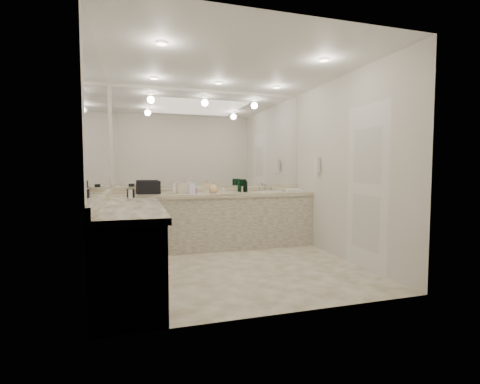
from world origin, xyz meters
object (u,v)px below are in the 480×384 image
object	(u,v)px
black_toiletry_bag	(148,187)
hand_towel	(294,190)
cream_cosmetic_case	(187,188)
sink	(270,192)
wall_phone	(317,165)
soap_bottle_a	(174,187)
soap_bottle_c	(213,187)
soap_bottle_b	(191,187)

from	to	relation	value
black_toiletry_bag	hand_towel	xyz separation A→B (m)	(2.40, -0.14, -0.08)
cream_cosmetic_case	hand_towel	size ratio (longest dim) A/B	1.00
sink	wall_phone	world-z (taller)	wall_phone
wall_phone	black_toiletry_bag	xyz separation A→B (m)	(-2.60, 0.57, -0.35)
cream_cosmetic_case	hand_towel	bearing A→B (deg)	7.61
black_toiletry_bag	soap_bottle_a	world-z (taller)	soap_bottle_a
sink	cream_cosmetic_case	bearing A→B (deg)	178.20
soap_bottle_a	soap_bottle_c	distance (m)	0.62
cream_cosmetic_case	soap_bottle_c	world-z (taller)	soap_bottle_c
sink	wall_phone	size ratio (longest dim) A/B	1.83
soap_bottle_c	black_toiletry_bag	bearing A→B (deg)	176.98
sink	black_toiletry_bag	distance (m)	2.00
cream_cosmetic_case	wall_phone	bearing A→B (deg)	-3.76
soap_bottle_a	soap_bottle_b	distance (m)	0.28
black_toiletry_bag	soap_bottle_b	bearing A→B (deg)	-11.78
wall_phone	hand_towel	bearing A→B (deg)	114.81
black_toiletry_bag	hand_towel	size ratio (longest dim) A/B	1.31
black_toiletry_bag	soap_bottle_a	bearing A→B (deg)	-2.49
sink	cream_cosmetic_case	xyz separation A→B (m)	(-1.41, 0.04, 0.08)
sink	wall_phone	bearing A→B (deg)	-39.57
sink	soap_bottle_c	size ratio (longest dim) A/B	2.40
hand_towel	cream_cosmetic_case	bearing A→B (deg)	176.24
wall_phone	soap_bottle_a	bearing A→B (deg)	165.94
sink	hand_towel	size ratio (longest dim) A/B	1.67
sink	soap_bottle_b	xyz separation A→B (m)	(-1.35, -0.07, 0.11)
sink	soap_bottle_b	distance (m)	1.35
sink	black_toiletry_bag	xyz separation A→B (m)	(-1.99, 0.07, 0.10)
black_toiletry_bag	soap_bottle_c	bearing A→B (deg)	-3.02
black_toiletry_bag	cream_cosmetic_case	xyz separation A→B (m)	(0.59, -0.02, -0.02)
sink	soap_bottle_c	bearing A→B (deg)	179.11
soap_bottle_a	soap_bottle_c	world-z (taller)	soap_bottle_a
sink	soap_bottle_a	world-z (taller)	soap_bottle_a
black_toiletry_bag	hand_towel	world-z (taller)	black_toiletry_bag
soap_bottle_c	sink	bearing A→B (deg)	-0.89
sink	cream_cosmetic_case	size ratio (longest dim) A/B	1.67
wall_phone	soap_bottle_c	xyz separation A→B (m)	(-1.58, 0.52, -0.36)
hand_towel	sink	bearing A→B (deg)	169.58
hand_towel	soap_bottle_b	xyz separation A→B (m)	(-1.76, 0.01, 0.09)
wall_phone	black_toiletry_bag	world-z (taller)	wall_phone
wall_phone	cream_cosmetic_case	size ratio (longest dim) A/B	0.91
sink	soap_bottle_b	size ratio (longest dim) A/B	2.04
sink	hand_towel	distance (m)	0.42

